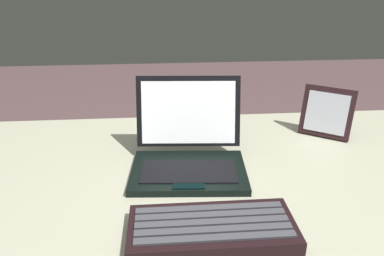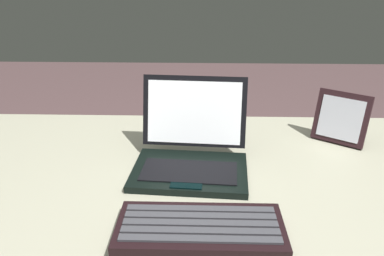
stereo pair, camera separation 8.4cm
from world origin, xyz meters
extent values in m
cube|color=gray|center=(0.00, 0.00, 0.70)|extent=(1.71, 0.78, 0.03)
cube|color=black|center=(-0.10, 0.01, 0.72)|extent=(0.29, 0.21, 0.02)
cube|color=black|center=(-0.10, -0.01, 0.73)|extent=(0.23, 0.12, 0.00)
cube|color=black|center=(-0.10, -0.07, 0.73)|extent=(0.07, 0.04, 0.00)
cube|color=black|center=(-0.09, 0.12, 0.83)|extent=(0.27, 0.07, 0.18)
cube|color=white|center=(-0.09, 0.12, 0.83)|extent=(0.24, 0.06, 0.15)
cube|color=yellow|center=(-0.09, 0.12, 0.81)|extent=(0.23, 0.02, 0.01)
cube|color=black|center=(-0.07, -0.22, 0.73)|extent=(0.31, 0.14, 0.03)
cube|color=#38383D|center=(-0.07, -0.26, 0.74)|extent=(0.29, 0.02, 0.00)
cube|color=#38383D|center=(-0.07, -0.24, 0.74)|extent=(0.29, 0.02, 0.00)
cube|color=#38383D|center=(-0.07, -0.22, 0.74)|extent=(0.29, 0.02, 0.00)
cube|color=#38383D|center=(-0.07, -0.20, 0.74)|extent=(0.29, 0.02, 0.00)
cube|color=#38383D|center=(-0.07, -0.18, 0.74)|extent=(0.29, 0.02, 0.00)
cube|color=black|center=(0.32, 0.20, 0.79)|extent=(0.14, 0.12, 0.14)
cube|color=silver|center=(0.32, 0.20, 0.79)|extent=(0.11, 0.09, 0.11)
cube|color=black|center=(0.34, 0.23, 0.73)|extent=(0.02, 0.02, 0.03)
camera|label=1|loc=(-0.15, -0.79, 1.18)|focal=35.56mm
camera|label=2|loc=(-0.07, -0.79, 1.18)|focal=35.56mm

